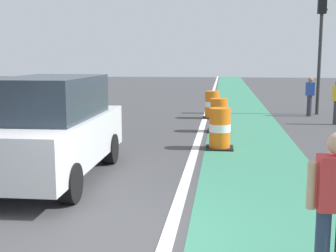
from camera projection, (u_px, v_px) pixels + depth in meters
name	position (u px, v px, depth m)	size (l,w,h in m)	color
ground_plane	(97.00, 243.00, 5.86)	(100.00, 100.00, 0.00)	#424244
bike_lane_strip	(243.00, 120.00, 17.33)	(2.50, 80.00, 0.01)	#387F60
lane_divider_stripe	(205.00, 119.00, 17.52)	(0.20, 80.00, 0.01)	silver
skateboarder_on_lane	(335.00, 209.00, 4.45)	(0.57, 0.81, 1.69)	black
parked_suv_nearest	(51.00, 128.00, 8.80)	(1.98, 4.63, 2.04)	silver
traffic_barrel_front	(220.00, 129.00, 11.83)	(0.73, 0.73, 1.09)	orange
traffic_barrel_mid	(219.00, 116.00, 14.56)	(0.73, 0.73, 1.09)	orange
traffic_barrel_back	(212.00, 105.00, 17.77)	(0.73, 0.73, 1.09)	orange
traffic_light_corner	(321.00, 31.00, 18.55)	(0.41, 0.32, 5.10)	#2D2D2D
pedestrian_crossing	(310.00, 95.00, 18.36)	(0.34, 0.20, 1.61)	#33333D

